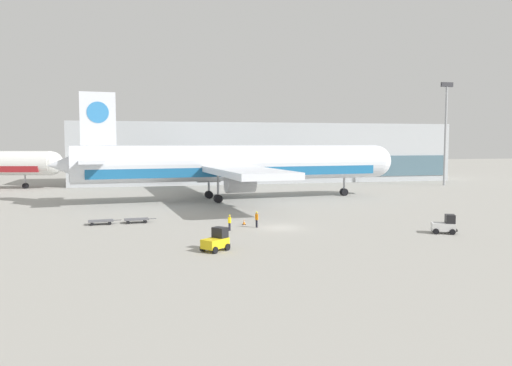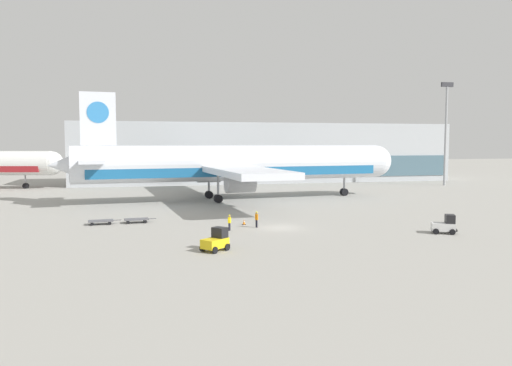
# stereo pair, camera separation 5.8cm
# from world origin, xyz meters

# --- Properties ---
(ground_plane) EXTENTS (400.00, 400.00, 0.00)m
(ground_plane) POSITION_xyz_m (0.00, 0.00, 0.00)
(ground_plane) COLOR #9E9B93
(terminal_building) EXTENTS (90.00, 18.20, 14.00)m
(terminal_building) POSITION_xyz_m (15.01, 66.16, 6.99)
(terminal_building) COLOR #B2B7BC
(terminal_building) RESTS_ON ground_plane
(light_mast) EXTENTS (2.80, 0.50, 22.58)m
(light_mast) POSITION_xyz_m (50.76, 44.99, 13.11)
(light_mast) COLOR #9EA0A5
(light_mast) RESTS_ON ground_plane
(airplane_main) EXTENTS (58.05, 48.53, 17.00)m
(airplane_main) POSITION_xyz_m (-0.03, 28.00, 5.84)
(airplane_main) COLOR silver
(airplane_main) RESTS_ON ground_plane
(baggage_tug_foreground) EXTENTS (2.80, 2.42, 2.00)m
(baggage_tug_foreground) POSITION_xyz_m (15.78, -7.21, 0.88)
(baggage_tug_foreground) COLOR silver
(baggage_tug_foreground) RESTS_ON ground_plane
(baggage_tug_mid) EXTENTS (2.79, 2.67, 2.00)m
(baggage_tug_mid) POSITION_xyz_m (-8.66, -9.94, 0.88)
(baggage_tug_mid) COLOR yellow
(baggage_tug_mid) RESTS_ON ground_plane
(baggage_dolly_lead) EXTENTS (3.75, 1.72, 0.48)m
(baggage_dolly_lead) POSITION_xyz_m (-19.53, 6.99, 0.39)
(baggage_dolly_lead) COLOR #56565B
(baggage_dolly_lead) RESTS_ON ground_plane
(baggage_dolly_second) EXTENTS (3.75, 1.72, 0.48)m
(baggage_dolly_second) POSITION_xyz_m (-15.51, 7.27, 0.39)
(baggage_dolly_second) COLOR #56565B
(baggage_dolly_second) RESTS_ON ground_plane
(ground_crew_near) EXTENTS (0.39, 0.48, 1.74)m
(ground_crew_near) POSITION_xyz_m (-5.78, -0.41, 1.03)
(ground_crew_near) COLOR black
(ground_crew_near) RESTS_ON ground_plane
(ground_crew_far) EXTENTS (0.30, 0.56, 1.80)m
(ground_crew_far) POSITION_xyz_m (-2.48, 0.87, 1.06)
(ground_crew_far) COLOR black
(ground_crew_far) RESTS_ON ground_plane
(traffic_cone_near) EXTENTS (0.40, 0.40, 0.61)m
(traffic_cone_near) POSITION_xyz_m (-3.44, 3.09, 0.30)
(traffic_cone_near) COLOR black
(traffic_cone_near) RESTS_ON ground_plane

